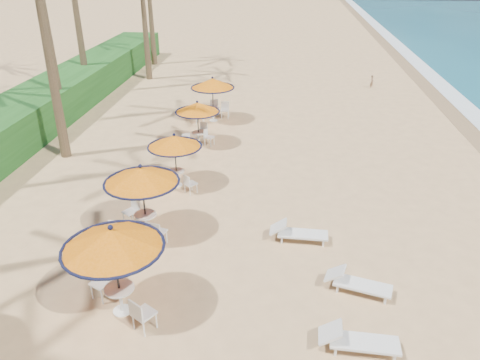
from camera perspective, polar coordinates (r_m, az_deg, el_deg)
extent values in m
plane|color=tan|center=(12.32, 9.51, -15.83)|extent=(160.00, 160.00, 0.00)
cube|color=#194716|center=(24.75, -25.02, 6.75)|extent=(3.00, 40.00, 1.80)
cylinder|color=black|center=(11.84, -14.79, -10.79)|extent=(0.05, 0.05, 2.44)
cone|color=orange|center=(11.30, -15.35, -6.92)|extent=(2.44, 2.44, 0.53)
torus|color=black|center=(11.43, -15.20, -7.94)|extent=(2.44, 2.44, 0.07)
sphere|color=black|center=(11.14, -15.53, -5.59)|extent=(0.13, 0.13, 0.13)
cylinder|color=silver|center=(12.14, -14.52, -12.67)|extent=(0.74, 0.74, 0.04)
cylinder|color=silver|center=(12.36, -14.33, -13.94)|extent=(0.08, 0.08, 0.74)
cylinder|color=black|center=(14.81, -11.64, -2.57)|extent=(0.05, 0.05, 2.33)
cone|color=orange|center=(14.40, -11.97, 0.60)|extent=(2.33, 2.33, 0.51)
torus|color=black|center=(14.50, -11.88, -0.23)|extent=(2.33, 2.33, 0.07)
sphere|color=black|center=(14.28, -12.08, 1.66)|extent=(0.12, 0.12, 0.12)
cylinder|color=silver|center=(15.05, -11.48, -4.15)|extent=(0.71, 0.71, 0.04)
cylinder|color=silver|center=(15.22, -11.37, -5.24)|extent=(0.08, 0.08, 0.71)
cylinder|color=black|center=(17.78, -7.85, 2.32)|extent=(0.04, 0.04, 2.04)
cone|color=orange|center=(17.47, -8.01, 4.71)|extent=(2.04, 2.04, 0.44)
torus|color=black|center=(17.54, -7.97, 4.09)|extent=(2.04, 2.04, 0.06)
sphere|color=black|center=(17.37, -8.06, 5.50)|extent=(0.11, 0.11, 0.11)
cylinder|color=silver|center=(17.95, -7.77, 1.10)|extent=(0.62, 0.62, 0.04)
cylinder|color=silver|center=(18.07, -7.71, 0.26)|extent=(0.07, 0.07, 0.62)
cylinder|color=black|center=(21.53, -5.13, 6.81)|extent=(0.04, 0.04, 2.03)
cone|color=orange|center=(21.28, -5.22, 8.82)|extent=(2.03, 2.03, 0.44)
torus|color=black|center=(21.34, -5.20, 8.30)|extent=(2.03, 2.03, 0.06)
sphere|color=black|center=(21.21, -5.25, 9.48)|extent=(0.11, 0.11, 0.11)
cylinder|color=silver|center=(21.68, -5.09, 5.78)|extent=(0.62, 0.62, 0.04)
cylinder|color=silver|center=(21.78, -5.06, 5.06)|extent=(0.07, 0.07, 0.62)
cylinder|color=black|center=(24.68, -3.32, 9.72)|extent=(0.05, 0.05, 2.26)
cone|color=orange|center=(24.44, -3.38, 11.70)|extent=(2.26, 2.26, 0.49)
torus|color=black|center=(24.50, -3.36, 11.19)|extent=(2.26, 2.26, 0.07)
sphere|color=black|center=(24.37, -3.39, 12.35)|extent=(0.12, 0.12, 0.12)
cylinder|color=silver|center=(24.81, -3.29, 8.70)|extent=(0.69, 0.69, 0.04)
cylinder|color=silver|center=(24.91, -3.27, 7.99)|extent=(0.08, 0.08, 0.69)
cube|color=silver|center=(11.48, 14.94, -18.60)|extent=(1.58, 0.64, 0.06)
cube|color=silver|center=(11.25, 10.95, -17.74)|extent=(0.55, 0.59, 0.39)
cube|color=silver|center=(11.58, 14.85, -19.11)|extent=(0.05, 0.05, 0.22)
cube|color=silver|center=(13.02, 14.74, -12.32)|extent=(1.59, 0.94, 0.06)
cube|color=silver|center=(12.96, 11.52, -11.04)|extent=(0.63, 0.66, 0.37)
cube|color=silver|center=(13.11, 14.67, -12.81)|extent=(0.05, 0.05, 0.21)
cube|color=silver|center=(14.73, 7.67, -6.54)|extent=(1.56, 0.62, 0.06)
cube|color=silver|center=(14.63, 4.68, -5.69)|extent=(0.54, 0.58, 0.38)
cube|color=silver|center=(14.81, 7.63, -7.01)|extent=(0.05, 0.05, 0.22)
cone|color=brown|center=(20.79, -22.21, 13.29)|extent=(0.44, 0.44, 8.30)
cone|color=brown|center=(25.27, -22.49, 16.82)|extent=(0.44, 0.44, 9.61)
cone|color=brown|center=(33.30, -11.60, 18.94)|extent=(0.44, 0.44, 8.31)
cone|color=brown|center=(37.92, -10.92, 20.15)|extent=(0.44, 0.44, 8.69)
imported|color=brown|center=(32.24, 15.79, 11.52)|extent=(0.25, 0.35, 0.89)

